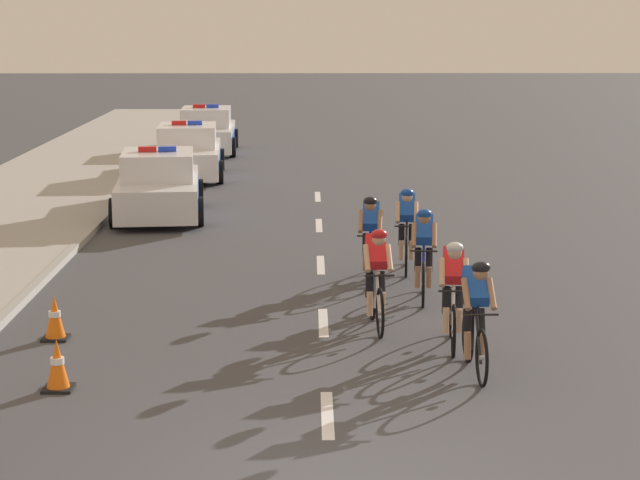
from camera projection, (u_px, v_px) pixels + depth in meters
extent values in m
cube|color=#9E9E99|center=(98.00, 225.00, 24.61)|extent=(0.16, 60.00, 0.13)
cube|color=white|center=(327.00, 415.00, 13.12)|extent=(0.14, 1.60, 0.01)
cube|color=white|center=(323.00, 322.00, 17.05)|extent=(0.14, 1.60, 0.01)
cube|color=white|center=(321.00, 265.00, 20.97)|extent=(0.14, 1.60, 0.01)
cube|color=white|center=(319.00, 225.00, 24.90)|extent=(0.14, 1.60, 0.01)
cube|color=white|center=(318.00, 197.00, 28.82)|extent=(0.14, 1.60, 0.01)
torus|color=black|center=(482.00, 358.00, 14.06)|extent=(0.07, 0.73, 0.72)
cylinder|color=#99999E|center=(482.00, 358.00, 14.06)|extent=(0.06, 0.06, 0.06)
torus|color=black|center=(468.00, 336.00, 15.04)|extent=(0.07, 0.73, 0.72)
cylinder|color=#99999E|center=(468.00, 336.00, 15.04)|extent=(0.06, 0.06, 0.06)
cylinder|color=black|center=(476.00, 306.00, 14.40)|extent=(0.06, 0.55, 0.04)
cylinder|color=black|center=(478.00, 335.00, 14.29)|extent=(0.06, 0.48, 0.63)
cylinder|color=black|center=(473.00, 325.00, 14.65)|extent=(0.04, 0.04, 0.65)
cylinder|color=black|center=(481.00, 315.00, 14.06)|extent=(0.42, 0.04, 0.03)
cube|color=black|center=(474.00, 299.00, 14.58)|extent=(0.11, 0.22, 0.05)
cube|color=blue|center=(476.00, 286.00, 14.42)|extent=(0.30, 0.55, 0.46)
cube|color=black|center=(474.00, 296.00, 14.57)|extent=(0.29, 0.21, 0.18)
cylinder|color=black|center=(481.00, 323.00, 14.59)|extent=(0.12, 0.23, 0.40)
cylinder|color=#9E7051|center=(482.00, 345.00, 14.56)|extent=(0.10, 0.16, 0.36)
cylinder|color=black|center=(467.00, 324.00, 14.58)|extent=(0.12, 0.17, 0.40)
cylinder|color=#9E7051|center=(467.00, 345.00, 14.55)|extent=(0.09, 0.13, 0.36)
cylinder|color=#9E7051|center=(492.00, 294.00, 14.23)|extent=(0.09, 0.40, 0.35)
cylinder|color=#9E7051|center=(466.00, 294.00, 14.22)|extent=(0.09, 0.40, 0.35)
sphere|color=#9E7051|center=(481.00, 273.00, 14.08)|extent=(0.19, 0.19, 0.19)
ellipsoid|color=black|center=(481.00, 268.00, 14.06)|extent=(0.24, 0.32, 0.24)
torus|color=black|center=(454.00, 331.00, 15.25)|extent=(0.11, 0.72, 0.72)
cylinder|color=#99999E|center=(454.00, 331.00, 15.25)|extent=(0.07, 0.07, 0.06)
torus|color=black|center=(451.00, 312.00, 16.23)|extent=(0.11, 0.72, 0.72)
cylinder|color=#99999E|center=(451.00, 312.00, 16.23)|extent=(0.07, 0.07, 0.06)
cylinder|color=white|center=(453.00, 284.00, 15.59)|extent=(0.09, 0.55, 0.04)
cylinder|color=white|center=(453.00, 310.00, 15.48)|extent=(0.08, 0.48, 0.63)
cylinder|color=white|center=(452.00, 302.00, 15.84)|extent=(0.04, 0.04, 0.65)
cylinder|color=black|center=(454.00, 291.00, 15.25)|extent=(0.42, 0.07, 0.03)
cube|color=black|center=(453.00, 278.00, 15.77)|extent=(0.12, 0.23, 0.05)
cube|color=red|center=(454.00, 265.00, 15.61)|extent=(0.33, 0.56, 0.47)
cube|color=black|center=(453.00, 275.00, 15.76)|extent=(0.30, 0.22, 0.18)
cylinder|color=black|center=(459.00, 300.00, 15.77)|extent=(0.13, 0.23, 0.40)
cylinder|color=tan|center=(459.00, 320.00, 15.74)|extent=(0.10, 0.16, 0.36)
cylinder|color=black|center=(446.00, 300.00, 15.78)|extent=(0.12, 0.18, 0.40)
cylinder|color=tan|center=(446.00, 320.00, 15.75)|extent=(0.10, 0.13, 0.36)
cylinder|color=tan|center=(466.00, 273.00, 15.40)|extent=(0.11, 0.41, 0.35)
cylinder|color=tan|center=(442.00, 272.00, 15.43)|extent=(0.11, 0.41, 0.35)
sphere|color=tan|center=(455.00, 252.00, 15.27)|extent=(0.19, 0.19, 0.19)
ellipsoid|color=white|center=(455.00, 248.00, 15.25)|extent=(0.26, 0.33, 0.24)
torus|color=black|center=(380.00, 313.00, 16.16)|extent=(0.09, 0.73, 0.72)
cylinder|color=#99999E|center=(380.00, 313.00, 16.16)|extent=(0.06, 0.06, 0.06)
torus|color=black|center=(372.00, 296.00, 17.14)|extent=(0.09, 0.73, 0.72)
cylinder|color=#99999E|center=(372.00, 296.00, 17.14)|extent=(0.06, 0.06, 0.06)
cylinder|color=silver|center=(377.00, 269.00, 16.50)|extent=(0.07, 0.55, 0.04)
cylinder|color=silver|center=(378.00, 294.00, 16.39)|extent=(0.07, 0.48, 0.63)
cylinder|color=silver|center=(375.00, 286.00, 16.75)|extent=(0.04, 0.04, 0.65)
cylinder|color=black|center=(380.00, 276.00, 16.16)|extent=(0.42, 0.05, 0.03)
cube|color=black|center=(375.00, 263.00, 16.69)|extent=(0.11, 0.23, 0.05)
cube|color=red|center=(376.00, 251.00, 16.52)|extent=(0.31, 0.55, 0.47)
cube|color=black|center=(375.00, 261.00, 16.67)|extent=(0.29, 0.22, 0.18)
cylinder|color=black|center=(382.00, 285.00, 16.69)|extent=(0.12, 0.23, 0.40)
cylinder|color=tan|center=(382.00, 304.00, 16.66)|extent=(0.10, 0.16, 0.36)
cylinder|color=black|center=(369.00, 285.00, 16.68)|extent=(0.12, 0.17, 0.40)
cylinder|color=tan|center=(370.00, 304.00, 16.65)|extent=(0.10, 0.13, 0.36)
cylinder|color=tan|center=(389.00, 258.00, 16.33)|extent=(0.10, 0.41, 0.35)
cylinder|color=tan|center=(367.00, 258.00, 16.31)|extent=(0.10, 0.41, 0.35)
sphere|color=tan|center=(379.00, 239.00, 16.19)|extent=(0.19, 0.19, 0.19)
ellipsoid|color=red|center=(379.00, 235.00, 16.16)|extent=(0.25, 0.33, 0.24)
torus|color=black|center=(423.00, 285.00, 17.84)|extent=(0.11, 0.72, 0.72)
cylinder|color=#99999E|center=(423.00, 285.00, 17.84)|extent=(0.07, 0.07, 0.06)
torus|color=black|center=(423.00, 271.00, 18.82)|extent=(0.11, 0.72, 0.72)
cylinder|color=#99999E|center=(423.00, 271.00, 18.82)|extent=(0.07, 0.07, 0.06)
cylinder|color=#1E1E99|center=(424.00, 245.00, 18.18)|extent=(0.09, 0.55, 0.04)
cylinder|color=#1E1E99|center=(424.00, 268.00, 18.07)|extent=(0.09, 0.48, 0.63)
cylinder|color=#1E1E99|center=(424.00, 262.00, 18.43)|extent=(0.04, 0.04, 0.65)
cylinder|color=black|center=(424.00, 251.00, 17.84)|extent=(0.42, 0.07, 0.03)
cube|color=black|center=(424.00, 240.00, 18.37)|extent=(0.12, 0.23, 0.05)
cube|color=blue|center=(424.00, 230.00, 18.21)|extent=(0.33, 0.58, 0.44)
cube|color=black|center=(424.00, 238.00, 18.35)|extent=(0.30, 0.23, 0.18)
cylinder|color=black|center=(429.00, 260.00, 18.36)|extent=(0.13, 0.23, 0.40)
cylinder|color=#9E7051|center=(429.00, 277.00, 18.33)|extent=(0.10, 0.16, 0.36)
cylinder|color=black|center=(418.00, 260.00, 18.38)|extent=(0.13, 0.18, 0.40)
cylinder|color=#9E7051|center=(418.00, 277.00, 18.35)|extent=(0.10, 0.13, 0.36)
cylinder|color=#9E7051|center=(434.00, 235.00, 17.99)|extent=(0.11, 0.41, 0.35)
cylinder|color=#9E7051|center=(414.00, 235.00, 18.02)|extent=(0.11, 0.41, 0.35)
sphere|color=#9E7051|center=(424.00, 218.00, 17.87)|extent=(0.19, 0.19, 0.19)
ellipsoid|color=blue|center=(424.00, 214.00, 17.85)|extent=(0.26, 0.34, 0.24)
torus|color=black|center=(369.00, 268.00, 19.05)|extent=(0.11, 0.72, 0.72)
cylinder|color=#99999E|center=(369.00, 268.00, 19.05)|extent=(0.07, 0.07, 0.06)
torus|color=black|center=(372.00, 256.00, 20.03)|extent=(0.11, 0.72, 0.72)
cylinder|color=#99999E|center=(372.00, 256.00, 20.03)|extent=(0.07, 0.07, 0.06)
cylinder|color=#1E1E99|center=(371.00, 231.00, 19.39)|extent=(0.09, 0.55, 0.04)
cylinder|color=#1E1E99|center=(370.00, 252.00, 19.28)|extent=(0.09, 0.48, 0.63)
cylinder|color=#1E1E99|center=(371.00, 246.00, 19.64)|extent=(0.04, 0.04, 0.65)
cylinder|color=black|center=(370.00, 236.00, 19.05)|extent=(0.42, 0.07, 0.03)
cube|color=black|center=(371.00, 227.00, 19.57)|extent=(0.12, 0.23, 0.05)
cube|color=blue|center=(371.00, 216.00, 19.41)|extent=(0.33, 0.57, 0.45)
cube|color=black|center=(371.00, 224.00, 19.56)|extent=(0.30, 0.23, 0.18)
cylinder|color=black|center=(376.00, 245.00, 19.57)|extent=(0.13, 0.23, 0.40)
cylinder|color=#9E7051|center=(376.00, 261.00, 19.54)|extent=(0.10, 0.16, 0.36)
cylinder|color=black|center=(366.00, 245.00, 19.58)|extent=(0.13, 0.18, 0.40)
cylinder|color=#9E7051|center=(365.00, 261.00, 19.55)|extent=(0.10, 0.13, 0.36)
cylinder|color=#9E7051|center=(380.00, 222.00, 19.20)|extent=(0.11, 0.41, 0.35)
cylinder|color=#9E7051|center=(361.00, 221.00, 19.23)|extent=(0.11, 0.41, 0.35)
sphere|color=#9E7051|center=(370.00, 205.00, 19.07)|extent=(0.19, 0.19, 0.19)
ellipsoid|color=black|center=(370.00, 201.00, 19.05)|extent=(0.26, 0.34, 0.24)
torus|color=black|center=(406.00, 257.00, 19.92)|extent=(0.11, 0.73, 0.72)
cylinder|color=#99999E|center=(406.00, 257.00, 19.92)|extent=(0.06, 0.06, 0.06)
torus|color=black|center=(406.00, 245.00, 20.90)|extent=(0.11, 0.73, 0.72)
cylinder|color=#99999E|center=(406.00, 245.00, 20.90)|extent=(0.06, 0.06, 0.06)
cylinder|color=black|center=(407.00, 222.00, 20.26)|extent=(0.08, 0.55, 0.04)
cylinder|color=black|center=(406.00, 242.00, 20.15)|extent=(0.08, 0.48, 0.63)
cylinder|color=black|center=(407.00, 236.00, 20.51)|extent=(0.04, 0.04, 0.65)
cylinder|color=black|center=(407.00, 226.00, 19.92)|extent=(0.42, 0.06, 0.03)
cube|color=black|center=(407.00, 217.00, 20.45)|extent=(0.12, 0.23, 0.05)
cube|color=blue|center=(407.00, 208.00, 20.29)|extent=(0.32, 0.56, 0.47)
cube|color=black|center=(407.00, 215.00, 20.43)|extent=(0.30, 0.22, 0.18)
cylinder|color=black|center=(412.00, 235.00, 20.44)|extent=(0.13, 0.23, 0.40)
cylinder|color=tan|center=(411.00, 250.00, 20.41)|extent=(0.10, 0.16, 0.36)
cylinder|color=black|center=(401.00, 235.00, 20.46)|extent=(0.12, 0.18, 0.40)
cylinder|color=tan|center=(401.00, 250.00, 20.43)|extent=(0.10, 0.13, 0.36)
cylinder|color=tan|center=(416.00, 212.00, 20.08)|extent=(0.11, 0.41, 0.35)
cylinder|color=tan|center=(398.00, 212.00, 20.10)|extent=(0.11, 0.41, 0.35)
sphere|color=tan|center=(407.00, 197.00, 19.95)|extent=(0.19, 0.19, 0.19)
ellipsoid|color=blue|center=(407.00, 193.00, 19.93)|extent=(0.26, 0.33, 0.24)
cube|color=silver|center=(159.00, 193.00, 25.96)|extent=(2.16, 4.54, 0.72)
cube|color=silver|center=(158.00, 165.00, 25.74)|extent=(1.75, 2.24, 0.60)
cube|color=#283342|center=(159.00, 160.00, 26.73)|extent=(1.44, 0.21, 0.51)
cube|color=#1947B2|center=(119.00, 193.00, 25.87)|extent=(0.36, 3.72, 0.24)
cube|color=#1947B2|center=(198.00, 192.00, 26.05)|extent=(0.36, 3.72, 0.24)
cube|color=red|center=(147.00, 149.00, 25.65)|extent=(0.41, 0.22, 0.11)
cube|color=blue|center=(167.00, 149.00, 25.69)|extent=(0.41, 0.22, 0.11)
cylinder|color=black|center=(123.00, 194.00, 27.24)|extent=(0.26, 0.66, 0.64)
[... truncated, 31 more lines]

